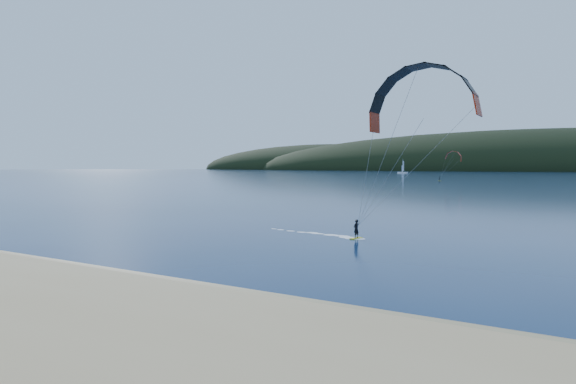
{
  "coord_description": "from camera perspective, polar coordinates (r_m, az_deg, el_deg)",
  "views": [
    {
      "loc": [
        19.99,
        -15.37,
        6.55
      ],
      "look_at": [
        4.76,
        10.0,
        5.0
      ],
      "focal_mm": 31.13,
      "sensor_mm": 36.0,
      "label": 1
    }
  ],
  "objects": [
    {
      "name": "ground",
      "position": [
        26.06,
        -21.21,
        -11.77
      ],
      "size": [
        1800.0,
        1800.0,
        0.0
      ],
      "primitive_type": "plane",
      "color": "#081B3B",
      "rests_on": "ground"
    },
    {
      "name": "wet_sand",
      "position": [
        28.93,
        -14.04,
        -10.08
      ],
      "size": [
        220.0,
        2.5,
        0.1
      ],
      "color": "#87724F",
      "rests_on": "ground"
    },
    {
      "name": "headland",
      "position": [
        760.93,
        29.54,
        2.12
      ],
      "size": [
        1200.0,
        310.0,
        140.0
      ],
      "color": "black",
      "rests_on": "ground"
    },
    {
      "name": "kitesurfer_near",
      "position": [
        37.89,
        14.74,
        7.58
      ],
      "size": [
        22.19,
        8.3,
        13.04
      ],
      "color": "yellow",
      "rests_on": "ground"
    },
    {
      "name": "kitesurfer_far",
      "position": [
        223.65,
        18.34,
        3.56
      ],
      "size": [
        11.09,
        6.0,
        12.11
      ],
      "color": "yellow",
      "rests_on": "ground"
    },
    {
      "name": "sailboat",
      "position": [
        445.0,
        12.97,
        2.2
      ],
      "size": [
        8.8,
        5.74,
        12.66
      ],
      "color": "white",
      "rests_on": "ground"
    }
  ]
}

